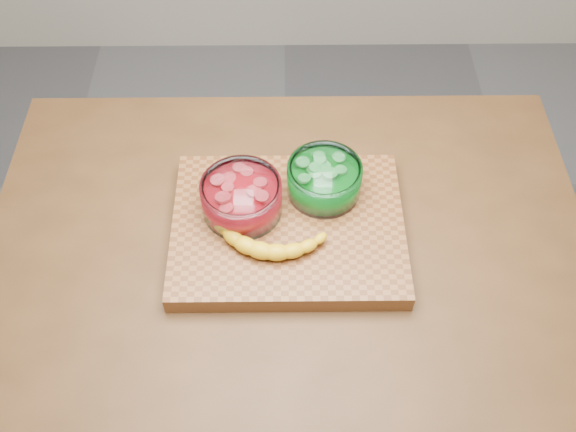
{
  "coord_description": "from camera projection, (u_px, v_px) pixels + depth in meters",
  "views": [
    {
      "loc": [
        -0.01,
        -0.74,
        1.94
      ],
      "look_at": [
        0.0,
        0.0,
        0.96
      ],
      "focal_mm": 40.0,
      "sensor_mm": 36.0,
      "label": 1
    }
  ],
  "objects": [
    {
      "name": "cutting_board",
      "position": [
        288.0,
        228.0,
        1.26
      ],
      "size": [
        0.45,
        0.35,
        0.04
      ],
      "primitive_type": "cube",
      "color": "brown",
      "rests_on": "counter"
    },
    {
      "name": "bowl_red",
      "position": [
        242.0,
        198.0,
        1.23
      ],
      "size": [
        0.16,
        0.16,
        0.07
      ],
      "color": "white",
      "rests_on": "cutting_board"
    },
    {
      "name": "banana",
      "position": [
        269.0,
        234.0,
        1.2
      ],
      "size": [
        0.25,
        0.14,
        0.04
      ],
      "primitive_type": null,
      "color": "gold",
      "rests_on": "cutting_board"
    },
    {
      "name": "ground",
      "position": [
        288.0,
        403.0,
        1.99
      ],
      "size": [
        3.5,
        3.5,
        0.0
      ],
      "primitive_type": "plane",
      "color": "#5D5D62",
      "rests_on": "ground"
    },
    {
      "name": "counter",
      "position": [
        288.0,
        337.0,
        1.63
      ],
      "size": [
        1.2,
        0.8,
        0.9
      ],
      "primitive_type": "cube",
      "color": "#482C15",
      "rests_on": "ground"
    },
    {
      "name": "bowl_green",
      "position": [
        324.0,
        179.0,
        1.26
      ],
      "size": [
        0.15,
        0.15,
        0.07
      ],
      "color": "white",
      "rests_on": "cutting_board"
    }
  ]
}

